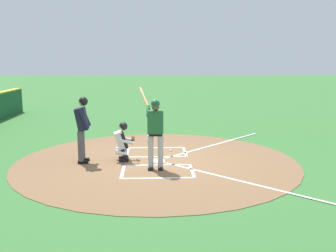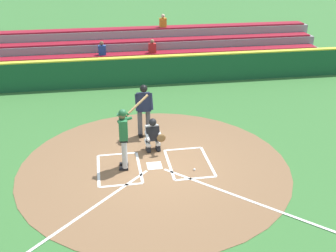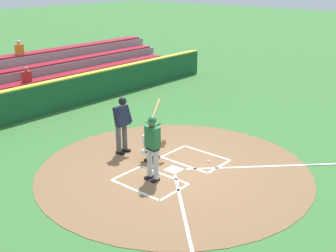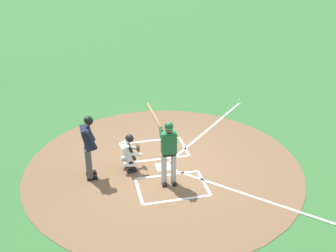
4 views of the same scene
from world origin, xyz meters
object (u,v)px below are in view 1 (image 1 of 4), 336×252
(batter, at_px, (155,129))
(baseball, at_px, (171,151))
(plate_umpire, at_px, (82,125))
(catcher, at_px, (123,141))

(batter, distance_m, baseball, 2.30)
(plate_umpire, bearing_deg, baseball, 114.75)
(batter, distance_m, plate_umpire, 2.18)
(catcher, height_order, baseball, catcher)
(plate_umpire, bearing_deg, catcher, 97.83)
(batter, height_order, baseball, batter)
(baseball, bearing_deg, catcher, -54.45)
(catcher, relative_size, baseball, 15.27)
(plate_umpire, distance_m, baseball, 2.98)
(baseball, bearing_deg, batter, -14.52)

